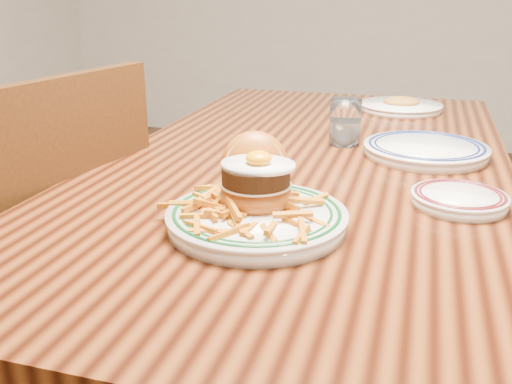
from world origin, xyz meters
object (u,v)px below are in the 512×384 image
(chair_left, at_px, (47,266))
(main_plate, at_px, (256,202))
(table, at_px, (307,194))
(side_plate, at_px, (459,198))

(chair_left, relative_size, main_plate, 3.15)
(table, height_order, side_plate, side_plate)
(main_plate, relative_size, side_plate, 1.86)
(table, distance_m, chair_left, 0.61)
(table, height_order, main_plate, main_plate)
(side_plate, bearing_deg, main_plate, -160.74)
(table, relative_size, side_plate, 9.91)
(table, bearing_deg, main_plate, -90.71)
(chair_left, xyz_separation_m, main_plate, (0.55, -0.17, 0.28))
(table, xyz_separation_m, side_plate, (0.31, -0.22, 0.10))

